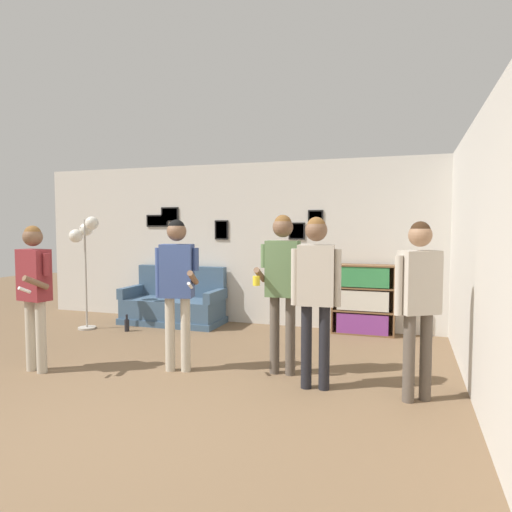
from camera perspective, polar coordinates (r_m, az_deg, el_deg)
name	(u,v)px	position (r m, az deg, el deg)	size (l,w,h in m)	color
ground_plane	(90,433)	(4.12, -20.00, -20.05)	(20.00, 20.00, 0.00)	brown
wall_back	(258,244)	(7.65, 0.31, 1.55)	(8.35, 0.08, 2.70)	beige
wall_right	(473,255)	(5.13, 25.44, 0.06)	(0.06, 6.70, 2.70)	beige
couch	(174,305)	(7.93, -10.17, -6.04)	(1.70, 0.80, 0.95)	#3D5670
bookshelf	(363,300)	(7.16, 13.25, -5.33)	(0.93, 0.30, 1.06)	brown
floor_lamp	(85,239)	(7.72, -20.60, 2.00)	(0.42, 0.45, 1.80)	#ADA89E
person_player_foreground_left	(34,283)	(5.69, -26.01, -3.02)	(0.49, 0.50, 1.65)	#B7AD99
person_player_foreground_center	(177,278)	(5.21, -9.84, -2.75)	(0.55, 0.44, 1.72)	#B7AD99
person_watcher_holding_cup	(283,276)	(5.02, 3.33, -2.49)	(0.50, 0.45, 1.77)	brown
person_spectator_near_bookshelf	(316,283)	(4.60, 7.49, -3.41)	(0.50, 0.24, 1.74)	black
person_spectator_far_right	(419,291)	(4.51, 19.70, -4.18)	(0.43, 0.36, 1.69)	brown
bottle_on_floor	(127,325)	(7.50, -15.84, -8.27)	(0.08, 0.08, 0.26)	black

